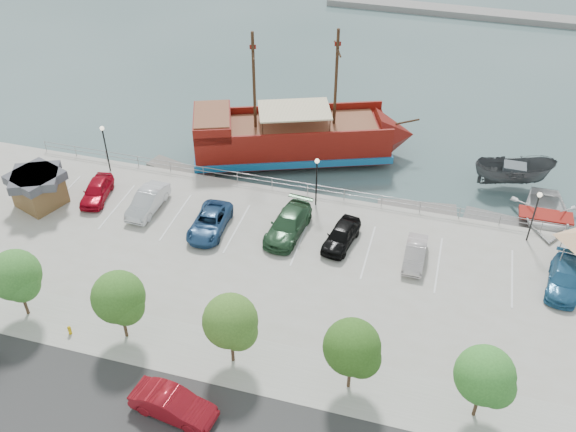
# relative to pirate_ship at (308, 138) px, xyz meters

# --- Properties ---
(ground) EXTENTS (160.00, 160.00, 0.00)m
(ground) POSITION_rel_pirate_ship_xyz_m (2.70, -14.47, -2.10)
(ground) COLOR #364F4F
(sidewalk) EXTENTS (100.00, 4.00, 0.05)m
(sidewalk) POSITION_rel_pirate_ship_xyz_m (2.70, -24.47, -1.08)
(sidewalk) COLOR #9E9E91
(sidewalk) RESTS_ON land_slab
(seawall_railing) EXTENTS (50.00, 0.06, 1.00)m
(seawall_railing) POSITION_rel_pirate_ship_xyz_m (2.70, -6.67, -0.57)
(seawall_railing) COLOR gray
(seawall_railing) RESTS_ON land_slab
(far_shore) EXTENTS (40.00, 3.00, 0.80)m
(far_shore) POSITION_rel_pirate_ship_xyz_m (12.70, 40.53, -1.70)
(far_shore) COLOR gray
(far_shore) RESTS_ON ground
(pirate_ship) EXTENTS (20.15, 11.95, 12.54)m
(pirate_ship) POSITION_rel_pirate_ship_xyz_m (0.00, 0.00, 0.00)
(pirate_ship) COLOR maroon
(pirate_ship) RESTS_ON ground
(patrol_boat) EXTENTS (6.98, 3.88, 2.55)m
(patrol_boat) POSITION_rel_pirate_ship_xyz_m (17.64, 0.23, -0.82)
(patrol_boat) COLOR #414446
(patrol_boat) RESTS_ON ground
(speedboat) EXTENTS (5.21, 7.25, 1.49)m
(speedboat) POSITION_rel_pirate_ship_xyz_m (20.15, -4.62, -1.35)
(speedboat) COLOR silver
(speedboat) RESTS_ON ground
(dock_west) EXTENTS (6.48, 3.42, 0.36)m
(dock_west) POSITION_rel_pirate_ship_xyz_m (-10.16, -5.27, -1.92)
(dock_west) COLOR slate
(dock_west) RESTS_ON ground
(dock_mid) EXTENTS (6.46, 2.57, 0.36)m
(dock_mid) POSITION_rel_pirate_ship_xyz_m (10.43, -5.27, -1.92)
(dock_mid) COLOR slate
(dock_mid) RESTS_ON ground
(dock_east) EXTENTS (6.79, 2.68, 0.38)m
(dock_east) POSITION_rel_pirate_ship_xyz_m (17.42, -5.27, -1.91)
(dock_east) COLOR slate
(dock_east) RESTS_ON ground
(shed) EXTENTS (4.45, 4.45, 2.85)m
(shed) POSITION_rel_pirate_ship_xyz_m (-18.17, -13.73, 0.42)
(shed) COLOR brown
(shed) RESTS_ON land_slab
(street_sedan) EXTENTS (5.04, 2.34, 1.60)m
(street_sedan) POSITION_rel_pirate_ship_xyz_m (-0.16, -28.88, -0.30)
(street_sedan) COLOR maroon
(street_sedan) RESTS_ON street
(fire_hydrant) EXTENTS (0.23, 0.23, 0.66)m
(fire_hydrant) POSITION_rel_pirate_ship_xyz_m (-8.76, -25.27, -0.74)
(fire_hydrant) COLOR #CA9E09
(fire_hydrant) RESTS_ON sidewalk
(lamp_post_left) EXTENTS (0.36, 0.36, 4.28)m
(lamp_post_left) POSITION_rel_pirate_ship_xyz_m (-15.30, -7.97, 1.84)
(lamp_post_left) COLOR black
(lamp_post_left) RESTS_ON land_slab
(lamp_post_mid) EXTENTS (0.36, 0.36, 4.28)m
(lamp_post_mid) POSITION_rel_pirate_ship_xyz_m (2.70, -7.97, 1.84)
(lamp_post_mid) COLOR black
(lamp_post_mid) RESTS_ON land_slab
(lamp_post_right) EXTENTS (0.36, 0.36, 4.28)m
(lamp_post_right) POSITION_rel_pirate_ship_xyz_m (18.70, -7.97, 1.84)
(lamp_post_right) COLOR black
(lamp_post_right) RESTS_ON land_slab
(tree_b) EXTENTS (3.30, 3.20, 5.00)m
(tree_b) POSITION_rel_pirate_ship_xyz_m (-12.16, -24.55, 2.20)
(tree_b) COLOR #473321
(tree_b) RESTS_ON sidewalk
(tree_c) EXTENTS (3.30, 3.20, 5.00)m
(tree_c) POSITION_rel_pirate_ship_xyz_m (-5.16, -24.55, 2.20)
(tree_c) COLOR #473321
(tree_c) RESTS_ON sidewalk
(tree_d) EXTENTS (3.30, 3.20, 5.00)m
(tree_d) POSITION_rel_pirate_ship_xyz_m (1.84, -24.55, 2.20)
(tree_d) COLOR #473321
(tree_d) RESTS_ON sidewalk
(tree_e) EXTENTS (3.30, 3.20, 5.00)m
(tree_e) POSITION_rel_pirate_ship_xyz_m (8.84, -24.55, 2.20)
(tree_e) COLOR #473321
(tree_e) RESTS_ON sidewalk
(tree_f) EXTENTS (3.30, 3.20, 5.00)m
(tree_f) POSITION_rel_pirate_ship_xyz_m (15.84, -24.55, 2.20)
(tree_f) COLOR #473321
(tree_f) RESTS_ON sidewalk
(parked_car_a) EXTENTS (2.55, 4.63, 1.49)m
(parked_car_a) POSITION_rel_pirate_ship_xyz_m (-14.31, -11.83, -0.35)
(parked_car_a) COLOR #A30618
(parked_car_a) RESTS_ON land_slab
(parked_car_b) EXTENTS (1.81, 4.82, 1.57)m
(parked_car_b) POSITION_rel_pirate_ship_xyz_m (-9.74, -12.12, -0.31)
(parked_car_b) COLOR silver
(parked_car_b) RESTS_ON land_slab
(parked_car_c) EXTENTS (2.60, 5.24, 1.43)m
(parked_car_c) POSITION_rel_pirate_ship_xyz_m (-4.17, -13.20, -0.39)
(parked_car_c) COLOR navy
(parked_car_c) RESTS_ON land_slab
(parked_car_d) EXTENTS (2.87, 5.83, 1.63)m
(parked_car_d) POSITION_rel_pirate_ship_xyz_m (1.57, -11.97, -0.29)
(parked_car_d) COLOR #25492C
(parked_car_d) RESTS_ON land_slab
(parked_car_e) EXTENTS (2.52, 4.68, 1.51)m
(parked_car_e) POSITION_rel_pirate_ship_xyz_m (5.60, -12.09, -0.34)
(parked_car_e) COLOR black
(parked_car_e) RESTS_ON land_slab
(parked_car_f) EXTENTS (1.44, 4.07, 1.34)m
(parked_car_f) POSITION_rel_pirate_ship_xyz_m (11.00, -12.57, -0.43)
(parked_car_f) COLOR beige
(parked_car_f) RESTS_ON land_slab
(parked_car_h) EXTENTS (2.72, 5.21, 1.44)m
(parked_car_h) POSITION_rel_pirate_ship_xyz_m (20.90, -12.48, -0.38)
(parked_car_h) COLOR #255D87
(parked_car_h) RESTS_ON land_slab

